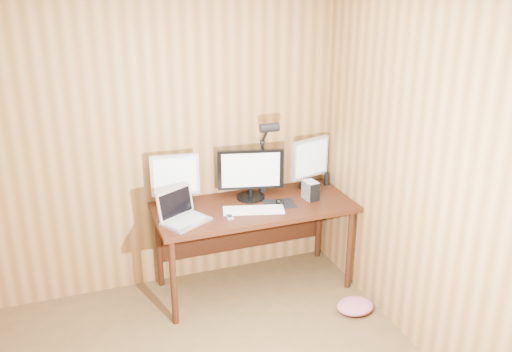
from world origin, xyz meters
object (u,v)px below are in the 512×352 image
mouse (280,202)px  speaker (327,179)px  phone (229,216)px  monitor_right (310,162)px  hard_drive (311,190)px  laptop (182,214)px  monitor_left (175,179)px  desk (251,215)px  keyboard (253,210)px  desk_lamp (266,147)px  monitor_center (251,174)px

mouse → speaker: size_ratio=0.95×
phone → monitor_right: bearing=28.3°
hard_drive → laptop: bearing=175.9°
monitor_left → hard_drive: bearing=-4.3°
laptop → hard_drive: size_ratio=2.71×
phone → mouse: bearing=18.1°
desk → laptop: bearing=-165.1°
laptop → phone: laptop is taller
hard_drive → speaker: 0.37m
monitor_left → laptop: size_ratio=1.04×
laptop → keyboard: laptop is taller
monitor_left → desk_lamp: size_ratio=0.64×
monitor_left → speaker: monitor_left is taller
speaker → desk_lamp: size_ratio=0.16×
laptop → desk_lamp: desk_lamp is taller
hard_drive → phone: hard_drive is taller
monitor_right → phone: 0.94m
laptop → desk_lamp: bearing=-10.1°
keyboard → phone: keyboard is taller
monitor_right → hard_drive: (-0.10, -0.24, -0.16)m
phone → speaker: bearing=25.1°
monitor_center → hard_drive: (0.46, -0.18, -0.14)m
desk → desk_lamp: desk_lamp is taller
laptop → hard_drive: bearing=-26.8°
mouse → monitor_left: bearing=170.9°
keyboard → mouse: bearing=28.6°
mouse → phone: 0.47m
monitor_left → speaker: size_ratio=3.93×
monitor_right → desk_lamp: bearing=163.8°
monitor_center → monitor_left: size_ratio=1.23×
hard_drive → monitor_left: bearing=160.6°
mouse → desk_lamp: bearing=106.0°
mouse → desk_lamp: desk_lamp is taller
monitor_center → speaker: 0.75m
keyboard → laptop: bearing=-166.6°
speaker → mouse: bearing=-155.2°
mouse → phone: size_ratio=1.01×
monitor_left → phone: bearing=-38.1°
mouse → speaker: speaker is taller
monitor_center → speaker: bearing=18.1°
laptop → desk_lamp: 0.91m
laptop → speaker: bearing=-17.3°
monitor_left → desk: bearing=-4.0°
monitor_right → laptop: bearing=175.6°
phone → speaker: size_ratio=0.94×
monitor_center → hard_drive: size_ratio=3.46×
phone → desk_lamp: desk_lamp is taller
hard_drive → mouse: bearing=175.7°
mouse → hard_drive: hard_drive is taller
phone → monitor_left: bearing=139.4°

